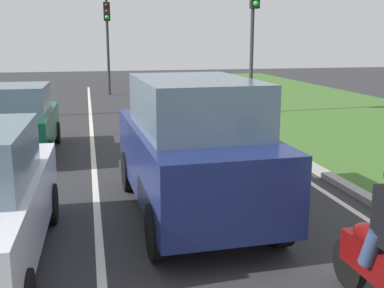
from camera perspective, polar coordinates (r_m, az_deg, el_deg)
name	(u,v)px	position (r m, az deg, el deg)	size (l,w,h in m)	color
ground_plane	(118,144)	(13.51, -8.81, 0.03)	(60.00, 60.00, 0.00)	#2D2D30
lane_line_center	(92,145)	(13.49, -11.77, -0.10)	(0.12, 32.00, 0.01)	silver
lane_line_right_edge	(241,138)	(14.18, 5.86, 0.72)	(0.12, 32.00, 0.01)	silver
curb_right	(257,135)	(14.33, 7.77, 1.02)	(0.24, 48.00, 0.12)	#9E9B93
car_suv_ahead	(193,147)	(7.79, 0.09, -0.31)	(2.10, 4.56, 2.28)	navy
car_hatchback_far	(19,121)	(12.62, -19.95, 2.61)	(1.79, 3.73, 1.78)	#0C472D
traffic_light_near_right	(253,23)	(18.31, 7.32, 14.09)	(0.32, 0.50, 5.01)	#2D2D2D
traffic_light_far_median	(107,30)	(24.94, -10.05, 13.24)	(0.32, 0.50, 4.77)	#2D2D2D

